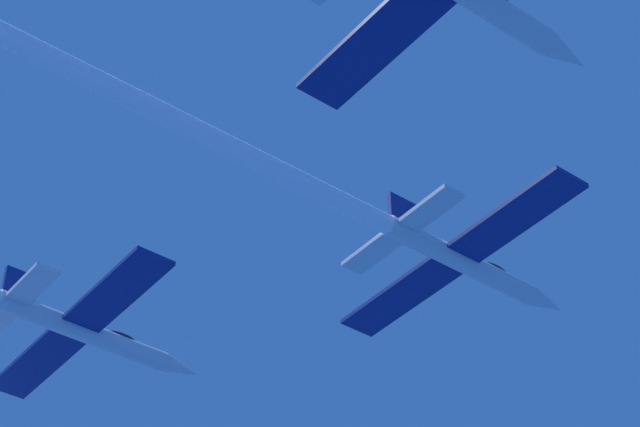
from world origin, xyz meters
TOP-DOWN VIEW (x-y plane):
  - jet_lead at (0.45, -13.19)m, footprint 17.55×49.24m

SIDE VIEW (x-z plane):
  - jet_lead at x=0.45m, z-range -0.58..2.33m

